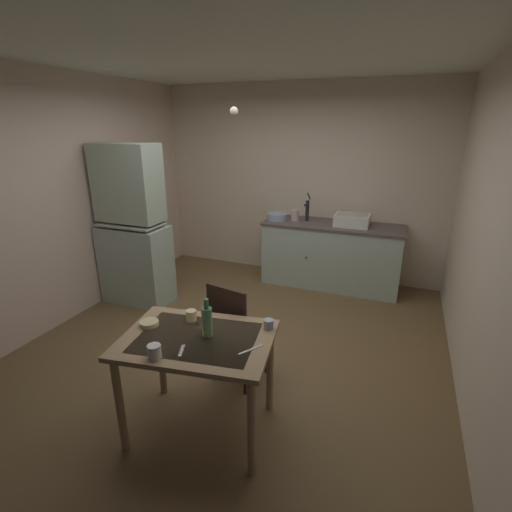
# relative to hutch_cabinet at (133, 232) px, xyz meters

# --- Properties ---
(ground_plane) EXTENTS (5.24, 5.24, 0.00)m
(ground_plane) POSITION_rel_hutch_cabinet_xyz_m (1.59, -0.42, -0.91)
(ground_plane) COLOR brown
(wall_back) EXTENTS (4.16, 0.10, 2.69)m
(wall_back) POSITION_rel_hutch_cabinet_xyz_m (1.59, 1.75, 0.44)
(wall_back) COLOR beige
(wall_back) RESTS_ON ground
(wall_left) EXTENTS (0.10, 4.34, 2.69)m
(wall_left) POSITION_rel_hutch_cabinet_xyz_m (-0.49, -0.42, 0.44)
(wall_left) COLOR beige
(wall_left) RESTS_ON ground
(wall_right) EXTENTS (0.10, 4.34, 2.69)m
(wall_right) POSITION_rel_hutch_cabinet_xyz_m (3.67, -0.42, 0.44)
(wall_right) COLOR beige
(wall_right) RESTS_ON ground
(ceiling_slab) EXTENTS (4.16, 4.34, 0.10)m
(ceiling_slab) POSITION_rel_hutch_cabinet_xyz_m (1.59, -0.42, 1.83)
(ceiling_slab) COLOR silver
(hutch_cabinet) EXTENTS (0.84, 0.45, 1.94)m
(hutch_cabinet) POSITION_rel_hutch_cabinet_xyz_m (0.00, 0.00, 0.00)
(hutch_cabinet) COLOR #A7BBAE
(hutch_cabinet) RESTS_ON ground
(counter_cabinet) EXTENTS (1.85, 0.64, 0.88)m
(counter_cabinet) POSITION_rel_hutch_cabinet_xyz_m (2.18, 1.38, -0.47)
(counter_cabinet) COLOR #A7BBAE
(counter_cabinet) RESTS_ON ground
(sink_basin) EXTENTS (0.44, 0.34, 0.15)m
(sink_basin) POSITION_rel_hutch_cabinet_xyz_m (2.42, 1.38, 0.05)
(sink_basin) COLOR white
(sink_basin) RESTS_ON counter_cabinet
(hand_pump) EXTENTS (0.05, 0.27, 0.39)m
(hand_pump) POSITION_rel_hutch_cabinet_xyz_m (1.80, 1.42, 0.14)
(hand_pump) COLOR #232328
(hand_pump) RESTS_ON counter_cabinet
(mixing_bowl_counter) EXTENTS (0.27, 0.27, 0.09)m
(mixing_bowl_counter) POSITION_rel_hutch_cabinet_xyz_m (1.40, 1.33, 0.01)
(mixing_bowl_counter) COLOR #9EB2C6
(mixing_bowl_counter) RESTS_ON counter_cabinet
(stoneware_crock) EXTENTS (0.11, 0.11, 0.15)m
(stoneware_crock) POSITION_rel_hutch_cabinet_xyz_m (1.65, 1.37, 0.04)
(stoneware_crock) COLOR beige
(stoneware_crock) RESTS_ON counter_cabinet
(dining_table) EXTENTS (1.13, 0.88, 0.77)m
(dining_table) POSITION_rel_hutch_cabinet_xyz_m (1.81, -1.63, -0.25)
(dining_table) COLOR #A2825B
(dining_table) RESTS_ON ground
(chair_far_side) EXTENTS (0.47, 0.47, 0.93)m
(chair_far_side) POSITION_rel_hutch_cabinet_xyz_m (1.82, -1.03, -0.42)
(chair_far_side) COLOR #3A231E
(chair_far_side) RESTS_ON ground
(serving_bowl_wide) EXTENTS (0.14, 0.14, 0.03)m
(serving_bowl_wide) POSITION_rel_hutch_cabinet_xyz_m (1.41, -1.61, -0.12)
(serving_bowl_wide) COLOR beige
(serving_bowl_wide) RESTS_ON dining_table
(mug_dark) EXTENTS (0.08, 0.08, 0.08)m
(mug_dark) POSITION_rel_hutch_cabinet_xyz_m (1.66, -1.43, -0.10)
(mug_dark) COLOR beige
(mug_dark) RESTS_ON dining_table
(teacup_cream) EXTENTS (0.07, 0.07, 0.07)m
(teacup_cream) POSITION_rel_hutch_cabinet_xyz_m (2.23, -1.33, -0.11)
(teacup_cream) COLOR #9EB2C6
(teacup_cream) RESTS_ON dining_table
(teacup_mint) EXTENTS (0.09, 0.09, 0.09)m
(teacup_mint) POSITION_rel_hutch_cabinet_xyz_m (1.69, -1.93, -0.10)
(teacup_mint) COLOR white
(teacup_mint) RESTS_ON dining_table
(glass_bottle) EXTENTS (0.07, 0.07, 0.28)m
(glass_bottle) POSITION_rel_hutch_cabinet_xyz_m (1.87, -1.58, -0.03)
(glass_bottle) COLOR #4C7F56
(glass_bottle) RESTS_ON dining_table
(table_knife) EXTENTS (0.12, 0.17, 0.00)m
(table_knife) POSITION_rel_hutch_cabinet_xyz_m (2.21, -1.63, -0.14)
(table_knife) COLOR silver
(table_knife) RESTS_ON dining_table
(teaspoon_near_bowl) EXTENTS (0.06, 0.13, 0.00)m
(teaspoon_near_bowl) POSITION_rel_hutch_cabinet_xyz_m (1.80, -1.81, -0.14)
(teaspoon_near_bowl) COLOR beige
(teaspoon_near_bowl) RESTS_ON dining_table
(pendant_bulb) EXTENTS (0.08, 0.08, 0.08)m
(pendant_bulb) POSITION_rel_hutch_cabinet_xyz_m (1.41, -0.06, 1.35)
(pendant_bulb) COLOR #F9EFCC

